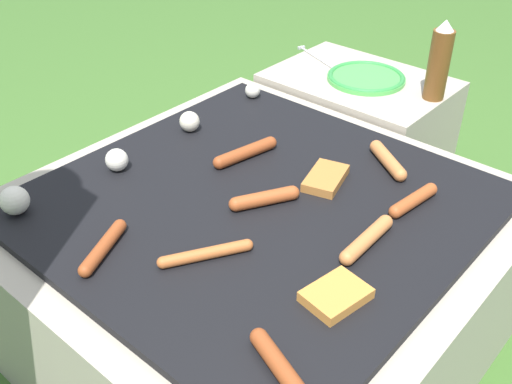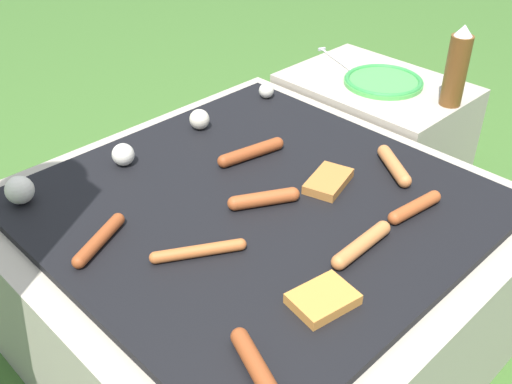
% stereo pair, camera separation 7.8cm
% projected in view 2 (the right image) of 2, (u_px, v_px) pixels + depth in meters
% --- Properties ---
extents(ground_plane, '(14.00, 14.00, 0.00)m').
position_uv_depth(ground_plane, '(256.00, 332.00, 1.47)').
color(ground_plane, '#3D6628').
extents(grill, '(0.96, 0.96, 0.40)m').
position_uv_depth(grill, '(256.00, 272.00, 1.36)').
color(grill, '#A89E8C').
rests_on(grill, ground_plane).
extents(side_ledge, '(0.37, 0.52, 0.40)m').
position_uv_depth(side_ledge, '(370.00, 141.00, 1.86)').
color(side_ledge, '#A89E8C').
rests_on(side_ledge, ground_plane).
extents(sausage_back_right, '(0.16, 0.10, 0.02)m').
position_uv_depth(sausage_back_right, '(198.00, 251.00, 1.10)').
color(sausage_back_right, '#B7602D').
rests_on(sausage_back_right, grill).
extents(sausage_mid_left, '(0.17, 0.06, 0.03)m').
position_uv_depth(sausage_mid_left, '(251.00, 152.00, 1.38)').
color(sausage_mid_left, '#93421E').
rests_on(sausage_mid_left, grill).
extents(sausage_front_right, '(0.07, 0.14, 0.03)m').
position_uv_depth(sausage_front_right, '(256.00, 365.00, 0.88)').
color(sausage_front_right, '#93421E').
rests_on(sausage_front_right, grill).
extents(sausage_mid_right, '(0.10, 0.13, 0.03)m').
position_uv_depth(sausage_mid_right, '(394.00, 165.00, 1.33)').
color(sausage_mid_right, '#C6753D').
rests_on(sausage_mid_right, grill).
extents(sausage_front_center, '(0.14, 0.09, 0.03)m').
position_uv_depth(sausage_front_center, '(264.00, 199.00, 1.23)').
color(sausage_front_center, '#A34C23').
rests_on(sausage_front_center, grill).
extents(sausage_back_left, '(0.17, 0.03, 0.03)m').
position_uv_depth(sausage_back_left, '(362.00, 245.00, 1.11)').
color(sausage_back_left, '#C6753D').
rests_on(sausage_back_left, grill).
extents(sausage_front_left, '(0.15, 0.08, 0.03)m').
position_uv_depth(sausage_front_left, '(99.00, 240.00, 1.12)').
color(sausage_front_left, '#93421E').
rests_on(sausage_front_left, grill).
extents(sausage_back_center, '(0.15, 0.04, 0.03)m').
position_uv_depth(sausage_back_center, '(415.00, 207.00, 1.20)').
color(sausage_back_center, '#A34C23').
rests_on(sausage_back_center, grill).
extents(bread_slice_center, '(0.13, 0.10, 0.02)m').
position_uv_depth(bread_slice_center, '(328.00, 181.00, 1.29)').
color(bread_slice_center, '#B27033').
rests_on(bread_slice_center, grill).
extents(bread_slice_right, '(0.12, 0.10, 0.02)m').
position_uv_depth(bread_slice_right, '(323.00, 299.00, 0.99)').
color(bread_slice_right, '#D18438').
rests_on(bread_slice_right, grill).
extents(mushroom_row, '(0.77, 0.08, 0.06)m').
position_uv_depth(mushroom_row, '(130.00, 147.00, 1.38)').
color(mushroom_row, silver).
rests_on(mushroom_row, grill).
extents(plate_colorful, '(0.23, 0.23, 0.02)m').
position_uv_depth(plate_colorful, '(383.00, 81.00, 1.73)').
color(plate_colorful, '#4CB24C').
rests_on(plate_colorful, side_ledge).
extents(condiment_bottle, '(0.06, 0.06, 0.22)m').
position_uv_depth(condiment_bottle, '(457.00, 68.00, 1.57)').
color(condiment_bottle, brown).
rests_on(condiment_bottle, side_ledge).
extents(fork_utensil, '(0.10, 0.21, 0.01)m').
position_uv_depth(fork_utensil, '(335.00, 59.00, 1.88)').
color(fork_utensil, silver).
rests_on(fork_utensil, side_ledge).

